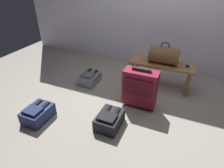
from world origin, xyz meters
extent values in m
plane|color=gray|center=(0.00, 0.00, 0.00)|extent=(6.60, 6.60, 0.00)
cube|color=olive|center=(0.24, 0.72, 0.42)|extent=(1.00, 0.36, 0.04)
cylinder|color=olive|center=(-0.20, 0.59, 0.20)|extent=(0.05, 0.05, 0.40)
cylinder|color=olive|center=(0.68, 0.59, 0.20)|extent=(0.05, 0.05, 0.40)
cylinder|color=olive|center=(-0.20, 0.85, 0.20)|extent=(0.05, 0.05, 0.40)
cylinder|color=olive|center=(0.68, 0.85, 0.20)|extent=(0.05, 0.05, 0.40)
cylinder|color=brown|center=(0.25, 0.72, 0.57)|extent=(0.44, 0.26, 0.26)
torus|color=black|center=(0.25, 0.72, 0.71)|extent=(0.14, 0.02, 0.14)
cube|color=silver|center=(0.62, 0.71, 0.44)|extent=(0.07, 0.14, 0.01)
cube|color=black|center=(0.62, 0.71, 0.44)|extent=(0.06, 0.13, 0.00)
cube|color=maroon|center=(0.07, 0.07, 0.31)|extent=(0.46, 0.21, 0.51)
cube|color=#500E1C|center=(0.07, -0.05, 0.37)|extent=(0.37, 0.02, 0.23)
cube|color=#262628|center=(0.07, 0.07, 0.58)|extent=(0.26, 0.03, 0.04)
cylinder|color=black|center=(-0.09, 0.14, 0.03)|extent=(0.02, 0.05, 0.05)
cylinder|color=black|center=(0.23, 0.14, 0.03)|extent=(0.02, 0.05, 0.05)
cube|color=navy|center=(-1.06, -0.74, 0.09)|extent=(0.28, 0.38, 0.17)
cube|color=#182045|center=(-1.06, -0.81, 0.19)|extent=(0.21, 0.17, 0.04)
cube|color=black|center=(-1.12, -0.67, 0.18)|extent=(0.04, 0.19, 0.02)
cube|color=black|center=(-1.00, -0.67, 0.18)|extent=(0.04, 0.19, 0.02)
cube|color=slate|center=(-0.89, 0.35, 0.09)|extent=(0.28, 0.38, 0.17)
cube|color=#515559|center=(-0.89, 0.28, 0.19)|extent=(0.21, 0.17, 0.04)
cube|color=black|center=(-0.95, 0.42, 0.18)|extent=(0.04, 0.19, 0.02)
cube|color=black|center=(-0.83, 0.42, 0.18)|extent=(0.04, 0.19, 0.02)
cube|color=black|center=(-0.15, -0.48, 0.09)|extent=(0.28, 0.38, 0.17)
cube|color=black|center=(-0.15, -0.55, 0.19)|extent=(0.21, 0.17, 0.04)
cube|color=black|center=(-0.21, -0.42, 0.18)|extent=(0.04, 0.19, 0.02)
cube|color=black|center=(-0.09, -0.42, 0.18)|extent=(0.04, 0.19, 0.02)
camera|label=1|loc=(0.57, -2.07, 1.68)|focal=29.63mm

